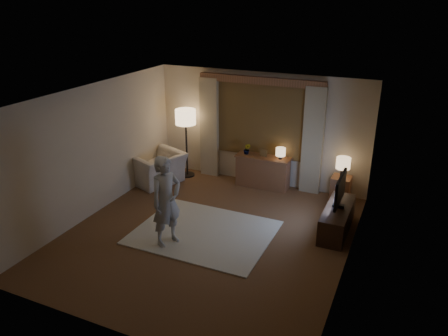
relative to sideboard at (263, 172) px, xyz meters
The scene contains 13 objects.
room 2.23m from the sideboard, 95.27° to the right, with size 5.04×5.54×2.64m.
rug 2.51m from the sideboard, 96.60° to the right, with size 2.50×2.00×0.02m, color beige.
sideboard is the anchor object (origin of this frame).
picture_frame 0.45m from the sideboard, ahead, with size 0.16×0.02×0.20m, color brown.
plant 0.64m from the sideboard, behind, with size 0.17×0.13×0.30m, color #999999.
table_lamp_sideboard 0.68m from the sideboard, ahead, with size 0.22×0.22×0.30m.
floor_lamp 2.18m from the sideboard, behind, with size 0.49×0.49×1.67m.
armchair 2.47m from the sideboard, 160.64° to the right, with size 1.13×0.98×0.73m, color beige.
side_table 1.79m from the sideboard, ahead, with size 0.40×0.40×0.56m, color brown.
table_lamp_side 1.86m from the sideboard, ahead, with size 0.30×0.30×0.44m.
tv_stand 2.40m from the sideboard, 35.04° to the right, with size 0.45×1.40×0.50m, color black.
tv 2.45m from the sideboard, 35.07° to the right, with size 0.21×0.88×0.63m.
person 3.17m from the sideboard, 102.96° to the right, with size 0.60×0.39×1.64m, color #B2AEA4.
Camera 1 is at (3.18, -6.34, 4.19)m, focal length 35.00 mm.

